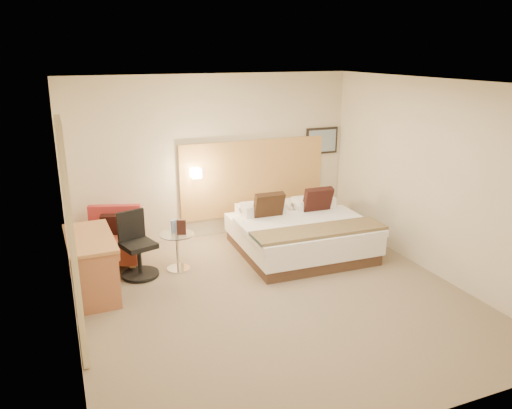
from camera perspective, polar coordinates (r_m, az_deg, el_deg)
name	(u,v)px	position (r m, az deg, el deg)	size (l,w,h in m)	color
floor	(274,298)	(6.56, 2.10, -10.60)	(4.80, 5.00, 0.02)	#7C6A53
ceiling	(277,82)	(5.81, 2.41, 13.86)	(4.80, 5.00, 0.02)	silver
wall_back	(213,157)	(8.33, -4.88, 5.39)	(4.80, 0.02, 2.70)	beige
wall_front	(410,282)	(4.04, 17.17, -8.50)	(4.80, 0.02, 2.70)	beige
wall_left	(64,221)	(5.55, -21.10, -1.81)	(0.02, 5.00, 2.70)	beige
wall_right	(434,178)	(7.34, 19.69, 2.82)	(0.02, 5.00, 2.70)	beige
headboard_panel	(254,177)	(8.61, -0.28, 3.11)	(2.60, 0.04, 1.30)	tan
art_frame	(322,141)	(9.06, 7.53, 7.24)	(0.62, 0.03, 0.47)	black
art_canvas	(322,141)	(9.05, 7.59, 7.22)	(0.54, 0.01, 0.39)	#768EA3
lamp_arm	(195,172)	(8.19, -7.00, 3.69)	(0.02, 0.02, 0.12)	silver
lamp_shade	(196,173)	(8.14, -6.89, 3.60)	(0.15, 0.15, 0.15)	#FCEBC5
curtain	(72,241)	(5.35, -20.34, -3.89)	(0.06, 0.90, 2.42)	beige
bottle_a	(173,227)	(7.20, -9.48, -2.53)	(0.06, 0.06, 0.20)	#9CBBF2
bottle_b	(175,226)	(7.24, -9.24, -2.41)	(0.06, 0.06, 0.20)	#96BDE8
menu_folder	(181,227)	(7.14, -8.53, -2.59)	(0.13, 0.05, 0.22)	#321814
bed	(300,233)	(7.85, 5.02, -3.26)	(2.00, 1.94, 0.95)	#483024
lounge_chair	(114,241)	(7.74, -15.92, -4.06)	(0.95, 0.88, 0.82)	tan
side_table	(178,250)	(7.29, -8.96, -5.11)	(0.62, 0.62, 0.55)	white
desk	(92,248)	(6.76, -18.20, -4.77)	(0.61, 1.27, 0.78)	#AF7644
desk_chair	(137,250)	(7.18, -13.42, -5.10)	(0.65, 0.65, 0.92)	black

